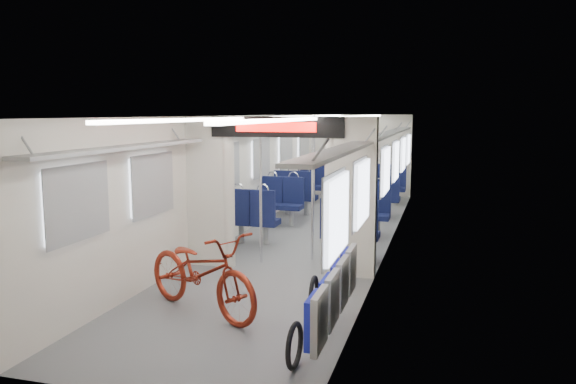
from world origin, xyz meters
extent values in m
plane|color=#515456|center=(0.00, 0.00, 0.00)|extent=(12.00, 12.00, 0.00)
cube|color=beige|center=(-1.45, 0.00, 1.15)|extent=(0.02, 12.00, 2.30)
cube|color=beige|center=(1.45, 0.00, 1.15)|extent=(0.02, 12.00, 2.30)
cube|color=beige|center=(0.00, 6.00, 1.15)|extent=(2.90, 0.02, 2.30)
cube|color=beige|center=(0.00, -6.00, 1.15)|extent=(2.90, 0.02, 2.30)
cube|color=silver|center=(0.00, 0.00, 2.30)|extent=(2.90, 12.00, 0.02)
cube|color=white|center=(-0.55, 0.00, 2.27)|extent=(0.12, 11.40, 0.04)
cube|color=white|center=(0.55, 0.00, 2.27)|extent=(0.12, 11.40, 0.04)
cube|color=beige|center=(-1.12, -2.00, 1.00)|extent=(0.65, 0.18, 2.00)
cube|color=beige|center=(1.12, -2.00, 1.00)|extent=(0.65, 0.18, 2.00)
cube|color=beige|center=(0.00, -2.00, 2.15)|extent=(2.90, 0.18, 0.30)
cylinder|color=beige|center=(-0.80, -2.00, 1.00)|extent=(0.20, 0.20, 2.00)
cylinder|color=beige|center=(0.80, -2.00, 1.00)|extent=(0.20, 0.20, 2.00)
cube|color=black|center=(0.00, -2.11, 2.15)|extent=(2.00, 0.03, 0.30)
cube|color=#FF0C07|center=(0.00, -2.13, 2.15)|extent=(1.20, 0.02, 0.14)
cube|color=silver|center=(-1.42, -4.80, 1.40)|extent=(0.04, 1.00, 0.75)
cube|color=silver|center=(1.42, -4.80, 1.40)|extent=(0.04, 1.00, 0.75)
cube|color=silver|center=(-1.42, -3.20, 1.40)|extent=(0.04, 1.00, 0.75)
cube|color=silver|center=(1.42, -3.20, 1.40)|extent=(0.04, 1.00, 0.75)
cube|color=silver|center=(-1.42, -0.50, 1.40)|extent=(0.04, 1.00, 0.75)
cube|color=silver|center=(1.42, -0.50, 1.40)|extent=(0.04, 1.00, 0.75)
cube|color=silver|center=(-1.42, 1.40, 1.40)|extent=(0.04, 1.00, 0.75)
cube|color=silver|center=(1.42, 1.40, 1.40)|extent=(0.04, 1.00, 0.75)
cube|color=silver|center=(-1.42, 3.30, 1.40)|extent=(0.04, 1.00, 0.75)
cube|color=silver|center=(1.42, 3.30, 1.40)|extent=(0.04, 1.00, 0.75)
cube|color=silver|center=(-1.42, 5.10, 1.40)|extent=(0.04, 1.00, 0.75)
cube|color=silver|center=(1.42, 5.10, 1.40)|extent=(0.04, 1.00, 0.75)
cube|color=gray|center=(-1.27, -4.00, 1.95)|extent=(0.30, 3.60, 0.04)
cube|color=gray|center=(1.27, -4.00, 1.95)|extent=(0.30, 3.60, 0.04)
cube|color=gray|center=(-1.27, 2.00, 1.95)|extent=(0.30, 7.60, 0.04)
cube|color=gray|center=(1.27, 2.00, 1.95)|extent=(0.30, 7.60, 0.04)
cube|color=gray|center=(0.00, 5.94, 1.00)|extent=(0.90, 0.05, 2.00)
imported|color=maroon|center=(-0.34, -4.01, 0.51)|extent=(2.01, 1.49, 1.01)
cube|color=gray|center=(1.38, -5.36, 0.58)|extent=(0.06, 0.45, 0.51)
cube|color=#11159E|center=(1.32, -5.36, 0.58)|extent=(0.06, 0.42, 0.44)
cube|color=gray|center=(1.38, -4.81, 0.58)|extent=(0.06, 0.45, 0.51)
cube|color=#11159E|center=(1.32, -4.81, 0.58)|extent=(0.06, 0.42, 0.44)
cube|color=gray|center=(1.38, -4.26, 0.58)|extent=(0.06, 0.45, 0.51)
cube|color=#11159E|center=(1.32, -4.26, 0.58)|extent=(0.06, 0.42, 0.44)
cube|color=gray|center=(1.38, -3.71, 0.58)|extent=(0.06, 0.45, 0.51)
cube|color=#11159E|center=(1.32, -3.71, 0.58)|extent=(0.06, 0.42, 0.44)
torus|color=black|center=(1.10, -5.14, 0.20)|extent=(0.07, 0.45, 0.45)
torus|color=black|center=(1.12, -4.32, 0.23)|extent=(0.07, 0.52, 0.52)
torus|color=black|center=(0.97, -3.82, 0.23)|extent=(0.08, 0.50, 0.50)
cube|color=#0B1134|center=(-0.70, -0.46, 0.40)|extent=(0.46, 0.43, 0.10)
cylinder|color=gray|center=(-0.70, -0.46, 0.17)|extent=(0.10, 0.10, 0.35)
cube|color=#0B1134|center=(-0.70, -0.64, 0.73)|extent=(0.46, 0.08, 0.56)
torus|color=silver|center=(-0.70, -0.64, 1.01)|extent=(0.23, 0.03, 0.23)
cube|color=#0B1134|center=(-0.70, 1.26, 0.40)|extent=(0.46, 0.43, 0.10)
cylinder|color=gray|center=(-0.70, 1.26, 0.17)|extent=(0.10, 0.10, 0.35)
cube|color=#0B1134|center=(-0.70, 1.43, 0.73)|extent=(0.46, 0.08, 0.56)
torus|color=silver|center=(-0.70, 1.43, 1.01)|extent=(0.23, 0.03, 0.23)
cube|color=#0B1134|center=(-1.17, -0.46, 0.40)|extent=(0.46, 0.43, 0.10)
cylinder|color=gray|center=(-1.17, -0.46, 0.17)|extent=(0.10, 0.10, 0.35)
cube|color=#0B1134|center=(-1.17, -0.64, 0.73)|extent=(0.46, 0.08, 0.56)
torus|color=silver|center=(-1.17, -0.64, 1.01)|extent=(0.23, 0.03, 0.23)
cube|color=#0B1134|center=(-1.17, 1.26, 0.40)|extent=(0.46, 0.43, 0.10)
cylinder|color=gray|center=(-1.17, 1.26, 0.17)|extent=(0.10, 0.10, 0.35)
cube|color=#0B1134|center=(-1.17, 1.43, 0.73)|extent=(0.46, 0.08, 0.56)
torus|color=silver|center=(-1.17, 1.43, 1.01)|extent=(0.23, 0.03, 0.23)
cube|color=#0B1134|center=(0.70, -1.07, 0.40)|extent=(0.45, 0.42, 0.10)
cylinder|color=gray|center=(0.70, -1.07, 0.17)|extent=(0.10, 0.10, 0.35)
cube|color=#0B1134|center=(0.70, -1.24, 0.73)|extent=(0.45, 0.08, 0.55)
torus|color=silver|center=(0.70, -1.24, 1.00)|extent=(0.23, 0.03, 0.23)
cube|color=#0B1134|center=(0.70, 0.63, 0.40)|extent=(0.45, 0.42, 0.10)
cylinder|color=gray|center=(0.70, 0.63, 0.17)|extent=(0.10, 0.10, 0.35)
cube|color=#0B1134|center=(0.70, 0.81, 0.73)|extent=(0.45, 0.08, 0.55)
torus|color=silver|center=(0.70, 0.81, 1.00)|extent=(0.23, 0.03, 0.23)
cube|color=#0B1134|center=(1.17, -1.07, 0.40)|extent=(0.45, 0.42, 0.10)
cylinder|color=gray|center=(1.17, -1.07, 0.17)|extent=(0.10, 0.10, 0.35)
cube|color=#0B1134|center=(1.17, -1.24, 0.73)|extent=(0.45, 0.08, 0.55)
torus|color=silver|center=(1.17, -1.24, 1.00)|extent=(0.23, 0.03, 0.23)
cube|color=#0B1134|center=(1.17, 0.63, 0.40)|extent=(0.45, 0.42, 0.10)
cylinder|color=gray|center=(1.17, 0.63, 0.17)|extent=(0.10, 0.10, 0.35)
cube|color=#0B1134|center=(1.17, 0.81, 0.73)|extent=(0.45, 0.08, 0.55)
torus|color=silver|center=(1.17, 0.81, 1.00)|extent=(0.23, 0.03, 0.23)
cube|color=#0B1134|center=(-0.70, 2.55, 0.40)|extent=(0.48, 0.45, 0.10)
cylinder|color=gray|center=(-0.70, 2.55, 0.17)|extent=(0.10, 0.10, 0.35)
cube|color=#0B1134|center=(-0.70, 2.37, 0.74)|extent=(0.48, 0.09, 0.59)
torus|color=silver|center=(-0.70, 2.37, 1.04)|extent=(0.24, 0.03, 0.24)
cube|color=#0B1134|center=(-0.70, 4.37, 0.40)|extent=(0.48, 0.45, 0.10)
cylinder|color=gray|center=(-0.70, 4.37, 0.17)|extent=(0.10, 0.10, 0.35)
cube|color=#0B1134|center=(-0.70, 4.56, 0.74)|extent=(0.48, 0.09, 0.59)
torus|color=silver|center=(-0.70, 4.56, 1.04)|extent=(0.24, 0.03, 0.24)
cube|color=#0B1134|center=(-1.17, 2.55, 0.40)|extent=(0.48, 0.45, 0.10)
cylinder|color=gray|center=(-1.17, 2.55, 0.17)|extent=(0.10, 0.10, 0.35)
cube|color=#0B1134|center=(-1.17, 2.37, 0.74)|extent=(0.48, 0.09, 0.59)
torus|color=silver|center=(-1.17, 2.37, 1.04)|extent=(0.24, 0.03, 0.24)
cube|color=#0B1134|center=(-1.17, 4.37, 0.40)|extent=(0.48, 0.45, 0.10)
cylinder|color=gray|center=(-1.17, 4.37, 0.17)|extent=(0.10, 0.10, 0.35)
cube|color=#0B1134|center=(-1.17, 4.56, 0.74)|extent=(0.48, 0.09, 0.59)
torus|color=silver|center=(-1.17, 4.56, 1.04)|extent=(0.24, 0.03, 0.24)
cube|color=#0B1134|center=(0.70, 2.87, 0.40)|extent=(0.47, 0.44, 0.10)
cylinder|color=gray|center=(0.70, 2.87, 0.17)|extent=(0.10, 0.10, 0.35)
cube|color=#0B1134|center=(0.70, 2.69, 0.74)|extent=(0.47, 0.08, 0.58)
torus|color=silver|center=(0.70, 2.69, 1.03)|extent=(0.24, 0.03, 0.24)
cube|color=#0B1134|center=(0.70, 4.65, 0.40)|extent=(0.47, 0.44, 0.10)
cylinder|color=gray|center=(0.70, 4.65, 0.17)|extent=(0.10, 0.10, 0.35)
cube|color=#0B1134|center=(0.70, 4.83, 0.74)|extent=(0.47, 0.08, 0.58)
torus|color=silver|center=(0.70, 4.83, 1.03)|extent=(0.24, 0.03, 0.24)
cube|color=#0B1134|center=(1.17, 2.87, 0.40)|extent=(0.47, 0.44, 0.10)
cylinder|color=gray|center=(1.17, 2.87, 0.17)|extent=(0.10, 0.10, 0.35)
cube|color=#0B1134|center=(1.17, 2.69, 0.74)|extent=(0.47, 0.08, 0.58)
torus|color=silver|center=(1.17, 2.69, 1.03)|extent=(0.24, 0.03, 0.24)
cube|color=#0B1134|center=(1.17, 4.65, 0.40)|extent=(0.47, 0.44, 0.10)
cylinder|color=gray|center=(1.17, 4.65, 0.17)|extent=(0.10, 0.10, 0.35)
cube|color=#0B1134|center=(1.17, 4.83, 0.74)|extent=(0.47, 0.08, 0.58)
torus|color=silver|center=(1.17, 4.83, 1.03)|extent=(0.24, 0.03, 0.24)
cylinder|color=silver|center=(-0.38, -1.67, 1.15)|extent=(0.04, 0.04, 2.30)
cylinder|color=silver|center=(0.35, -1.29, 1.15)|extent=(0.04, 0.04, 2.30)
cylinder|color=silver|center=(-0.35, 1.84, 1.15)|extent=(0.04, 0.04, 2.30)
cylinder|color=silver|center=(0.22, 1.99, 1.15)|extent=(0.04, 0.04, 2.30)
camera|label=1|loc=(2.38, -9.89, 2.36)|focal=35.00mm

